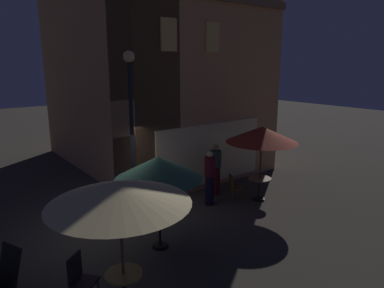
{
  "coord_description": "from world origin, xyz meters",
  "views": [
    {
      "loc": [
        -3.8,
        -7.72,
        4.32
      ],
      "look_at": [
        1.77,
        -0.56,
        2.2
      ],
      "focal_mm": 32.52,
      "sensor_mm": 36.0,
      "label": 1
    }
  ],
  "objects_px": {
    "cafe_chair_0": "(80,276)",
    "patio_umbrella_0": "(119,193)",
    "street_lamp_near_corner": "(131,116)",
    "patron_standing_0": "(215,170)",
    "cafe_table_1": "(260,184)",
    "cafe_table_2": "(160,228)",
    "patron_standing_1": "(210,178)",
    "cafe_chair_1": "(234,186)",
    "patio_umbrella_2": "(158,168)",
    "cafe_table_0": "(124,285)",
    "patio_umbrella_1": "(262,135)"
  },
  "relations": [
    {
      "from": "street_lamp_near_corner",
      "to": "patron_standing_0",
      "type": "xyz_separation_m",
      "value": [
        3.22,
        0.33,
        -2.14
      ]
    },
    {
      "from": "cafe_chair_0",
      "to": "patio_umbrella_2",
      "type": "bearing_deg",
      "value": 72.42
    },
    {
      "from": "cafe_table_0",
      "to": "patio_umbrella_0",
      "type": "distance_m",
      "value": 1.7
    },
    {
      "from": "cafe_chair_1",
      "to": "patron_standing_1",
      "type": "height_order",
      "value": "patron_standing_1"
    },
    {
      "from": "cafe_table_1",
      "to": "patron_standing_1",
      "type": "relative_size",
      "value": 0.43
    },
    {
      "from": "cafe_table_2",
      "to": "patron_standing_0",
      "type": "height_order",
      "value": "patron_standing_0"
    },
    {
      "from": "cafe_table_2",
      "to": "patio_umbrella_1",
      "type": "height_order",
      "value": "patio_umbrella_1"
    },
    {
      "from": "patio_umbrella_0",
      "to": "patio_umbrella_2",
      "type": "relative_size",
      "value": 1.08
    },
    {
      "from": "street_lamp_near_corner",
      "to": "patio_umbrella_1",
      "type": "distance_m",
      "value": 4.19
    },
    {
      "from": "patio_umbrella_1",
      "to": "cafe_chair_1",
      "type": "height_order",
      "value": "patio_umbrella_1"
    },
    {
      "from": "patio_umbrella_1",
      "to": "cafe_chair_1",
      "type": "xyz_separation_m",
      "value": [
        -0.75,
        0.41,
        -1.62
      ]
    },
    {
      "from": "cafe_table_0",
      "to": "cafe_chair_0",
      "type": "height_order",
      "value": "cafe_chair_0"
    },
    {
      "from": "cafe_table_0",
      "to": "patio_umbrella_0",
      "type": "relative_size",
      "value": 0.32
    },
    {
      "from": "patron_standing_0",
      "to": "cafe_table_0",
      "type": "bearing_deg",
      "value": -73.93
    },
    {
      "from": "patio_umbrella_1",
      "to": "cafe_chair_0",
      "type": "distance_m",
      "value": 6.71
    },
    {
      "from": "street_lamp_near_corner",
      "to": "cafe_chair_0",
      "type": "xyz_separation_m",
      "value": [
        -2.38,
        -2.31,
        -2.41
      ]
    },
    {
      "from": "cafe_table_0",
      "to": "cafe_chair_0",
      "type": "relative_size",
      "value": 0.79
    },
    {
      "from": "street_lamp_near_corner",
      "to": "patio_umbrella_0",
      "type": "xyz_separation_m",
      "value": [
        -1.85,
        -2.98,
        -0.76
      ]
    },
    {
      "from": "cafe_table_0",
      "to": "patio_umbrella_2",
      "type": "distance_m",
      "value": 2.72
    },
    {
      "from": "cafe_table_0",
      "to": "patio_umbrella_0",
      "type": "xyz_separation_m",
      "value": [
        0.0,
        0.0,
        1.7
      ]
    },
    {
      "from": "cafe_table_0",
      "to": "patio_umbrella_0",
      "type": "height_order",
      "value": "patio_umbrella_0"
    },
    {
      "from": "street_lamp_near_corner",
      "to": "cafe_chair_0",
      "type": "height_order",
      "value": "street_lamp_near_corner"
    },
    {
      "from": "cafe_chair_0",
      "to": "patio_umbrella_0",
      "type": "bearing_deg",
      "value": -0.0
    },
    {
      "from": "street_lamp_near_corner",
      "to": "cafe_table_0",
      "type": "bearing_deg",
      "value": -121.79
    },
    {
      "from": "cafe_table_1",
      "to": "patio_umbrella_2",
      "type": "relative_size",
      "value": 0.33
    },
    {
      "from": "cafe_table_2",
      "to": "cafe_chair_1",
      "type": "height_order",
      "value": "cafe_chair_1"
    },
    {
      "from": "cafe_table_1",
      "to": "cafe_chair_0",
      "type": "bearing_deg",
      "value": -167.77
    },
    {
      "from": "cafe_table_2",
      "to": "patio_umbrella_1",
      "type": "xyz_separation_m",
      "value": [
        4.12,
        0.53,
        1.67
      ]
    },
    {
      "from": "patio_umbrella_1",
      "to": "cafe_chair_0",
      "type": "height_order",
      "value": "patio_umbrella_1"
    },
    {
      "from": "patio_umbrella_0",
      "to": "patron_standing_1",
      "type": "relative_size",
      "value": 1.42
    },
    {
      "from": "street_lamp_near_corner",
      "to": "patron_standing_0",
      "type": "relative_size",
      "value": 2.67
    },
    {
      "from": "cafe_chair_1",
      "to": "patron_standing_1",
      "type": "bearing_deg",
      "value": -172.57
    },
    {
      "from": "cafe_table_2",
      "to": "patron_standing_1",
      "type": "bearing_deg",
      "value": 25.13
    },
    {
      "from": "cafe_table_1",
      "to": "patron_standing_0",
      "type": "xyz_separation_m",
      "value": [
        -0.78,
        1.25,
        0.32
      ]
    },
    {
      "from": "patio_umbrella_2",
      "to": "cafe_chair_0",
      "type": "xyz_separation_m",
      "value": [
        -2.25,
        -0.86,
        -1.39
      ]
    },
    {
      "from": "cafe_chair_0",
      "to": "cafe_chair_1",
      "type": "relative_size",
      "value": 1.12
    },
    {
      "from": "cafe_chair_1",
      "to": "patio_umbrella_0",
      "type": "bearing_deg",
      "value": -125.79
    },
    {
      "from": "cafe_table_2",
      "to": "cafe_table_1",
      "type": "bearing_deg",
      "value": 7.29
    },
    {
      "from": "cafe_table_2",
      "to": "cafe_chair_0",
      "type": "bearing_deg",
      "value": -159.21
    },
    {
      "from": "cafe_table_2",
      "to": "cafe_chair_1",
      "type": "xyz_separation_m",
      "value": [
        3.37,
        0.93,
        0.05
      ]
    },
    {
      "from": "patio_umbrella_2",
      "to": "patron_standing_0",
      "type": "distance_m",
      "value": 3.95
    },
    {
      "from": "cafe_table_0",
      "to": "patron_standing_1",
      "type": "bearing_deg",
      "value": 32.46
    },
    {
      "from": "street_lamp_near_corner",
      "to": "patio_umbrella_0",
      "type": "distance_m",
      "value": 3.59
    },
    {
      "from": "cafe_table_2",
      "to": "cafe_chair_1",
      "type": "bearing_deg",
      "value": 15.47
    },
    {
      "from": "cafe_table_2",
      "to": "patron_standing_0",
      "type": "bearing_deg",
      "value": 28.03
    },
    {
      "from": "cafe_table_0",
      "to": "patio_umbrella_2",
      "type": "xyz_separation_m",
      "value": [
        1.72,
        1.53,
        1.44
      ]
    },
    {
      "from": "cafe_table_1",
      "to": "patron_standing_0",
      "type": "relative_size",
      "value": 0.43
    },
    {
      "from": "cafe_chair_0",
      "to": "patron_standing_0",
      "type": "height_order",
      "value": "patron_standing_0"
    },
    {
      "from": "cafe_table_1",
      "to": "patio_umbrella_0",
      "type": "xyz_separation_m",
      "value": [
        -5.84,
        -2.06,
        1.7
      ]
    },
    {
      "from": "cafe_table_0",
      "to": "patio_umbrella_1",
      "type": "distance_m",
      "value": 6.4
    }
  ]
}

